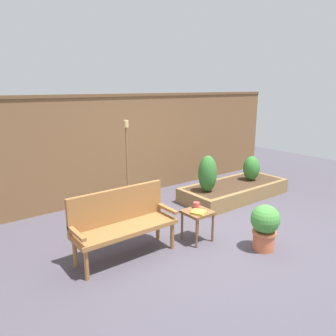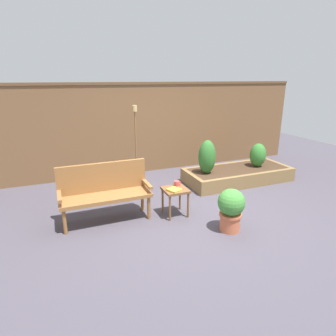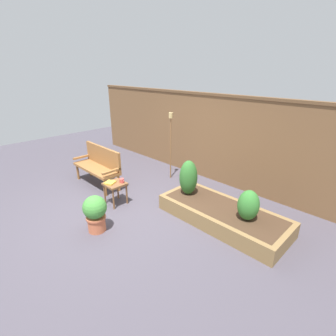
{
  "view_description": "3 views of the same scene",
  "coord_description": "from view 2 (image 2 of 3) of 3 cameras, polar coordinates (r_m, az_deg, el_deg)",
  "views": [
    {
      "loc": [
        -3.42,
        -3.3,
        2.3
      ],
      "look_at": [
        -0.07,
        1.1,
        0.91
      ],
      "focal_mm": 34.75,
      "sensor_mm": 36.0,
      "label": 1
    },
    {
      "loc": [
        -2.07,
        -4.0,
        2.25
      ],
      "look_at": [
        -0.07,
        0.95,
        0.56
      ],
      "focal_mm": 30.55,
      "sensor_mm": 36.0,
      "label": 2
    },
    {
      "loc": [
        3.87,
        -2.5,
        2.69
      ],
      "look_at": [
        0.3,
        1.05,
        0.71
      ],
      "focal_mm": 27.04,
      "sensor_mm": 36.0,
      "label": 3
    }
  ],
  "objects": [
    {
      "name": "raised_planter_bed",
      "position": [
        6.68,
        13.72,
        -1.3
      ],
      "size": [
        2.4,
        1.0,
        0.3
      ],
      "color": "olive",
      "rests_on": "ground_plane"
    },
    {
      "name": "book_on_table",
      "position": [
        4.7,
        1.22,
        -4.38
      ],
      "size": [
        0.25,
        0.26,
        0.03
      ],
      "primitive_type": "cube",
      "rotation": [
        0.0,
        0.0,
        0.41
      ],
      "color": "gold",
      "rests_on": "side_table"
    },
    {
      "name": "shrub_far_corner",
      "position": [
        6.83,
        17.49,
        2.48
      ],
      "size": [
        0.36,
        0.36,
        0.54
      ],
      "color": "brown",
      "rests_on": "raised_planter_bed"
    },
    {
      "name": "garden_bench",
      "position": [
        4.75,
        -12.58,
        -3.94
      ],
      "size": [
        1.44,
        0.48,
        0.94
      ],
      "color": "#936033",
      "rests_on": "ground_plane"
    },
    {
      "name": "shrub_near_bench",
      "position": [
        6.07,
        7.78,
        2.19
      ],
      "size": [
        0.36,
        0.36,
        0.72
      ],
      "color": "brown",
      "rests_on": "raised_planter_bed"
    },
    {
      "name": "cup_on_table",
      "position": [
        4.91,
        1.78,
        -3.08
      ],
      "size": [
        0.13,
        0.1,
        0.09
      ],
      "color": "#CC4C47",
      "rests_on": "side_table"
    },
    {
      "name": "side_table",
      "position": [
        4.82,
        1.45,
        -5.07
      ],
      "size": [
        0.4,
        0.4,
        0.48
      ],
      "color": "brown",
      "rests_on": "ground_plane"
    },
    {
      "name": "potted_boxwood",
      "position": [
        4.46,
        12.44,
        -7.75
      ],
      "size": [
        0.41,
        0.41,
        0.67
      ],
      "color": "#C66642",
      "rests_on": "ground_plane"
    },
    {
      "name": "ground_plane",
      "position": [
        5.04,
        4.81,
        -9.04
      ],
      "size": [
        14.0,
        14.0,
        0.0
      ],
      "primitive_type": "plane",
      "color": "#47424C"
    },
    {
      "name": "fence_back",
      "position": [
        7.02,
        -4.62,
        8.0
      ],
      "size": [
        8.4,
        0.14,
        2.16
      ],
      "color": "brown",
      "rests_on": "ground_plane"
    },
    {
      "name": "tiki_torch",
      "position": [
        6.2,
        -6.52,
        7.39
      ],
      "size": [
        0.1,
        0.1,
        1.71
      ],
      "color": "brown",
      "rests_on": "ground_plane"
    }
  ]
}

